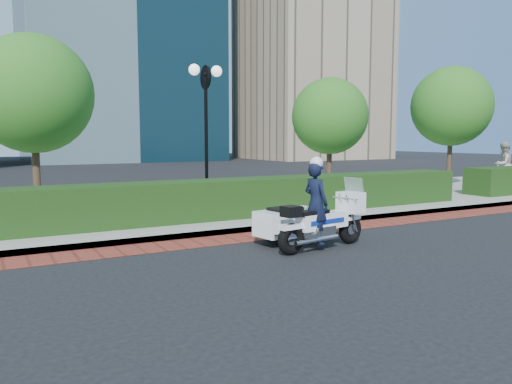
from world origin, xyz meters
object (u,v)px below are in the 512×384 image
lamppost (206,114)px  tree_d (452,106)px  tree_c (330,116)px  pedestrian (503,165)px  tree_b (33,94)px  police_motorcycle (307,216)px

lamppost → tree_d: (12.00, 1.30, 0.65)m
tree_c → pedestrian: size_ratio=2.23×
tree_b → tree_c: (10.00, -0.00, -0.39)m
tree_d → pedestrian: size_ratio=2.67×
tree_b → pedestrian: bearing=-3.9°
tree_c → police_motorcycle: 8.82m
tree_b → police_motorcycle: (4.51, -6.48, -2.79)m
tree_d → lamppost: bearing=-173.8°
lamppost → pedestrian: bearing=0.2°
tree_b → tree_c: tree_b is taller
lamppost → police_motorcycle: bearing=-89.9°
police_motorcycle → tree_c: bearing=40.4°
tree_c → tree_b: bearing=180.0°
police_motorcycle → pedestrian: 14.82m
tree_b → pedestrian: (18.38, -1.26, -2.32)m
tree_c → pedestrian: bearing=-8.6°
police_motorcycle → pedestrian: (13.86, 5.21, 0.47)m
lamppost → police_motorcycle: (0.01, -5.18, -2.31)m
lamppost → tree_c: size_ratio=0.98×
lamppost → tree_b: size_ratio=0.86×
tree_b → police_motorcycle: tree_b is taller
tree_b → pedestrian: tree_b is taller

